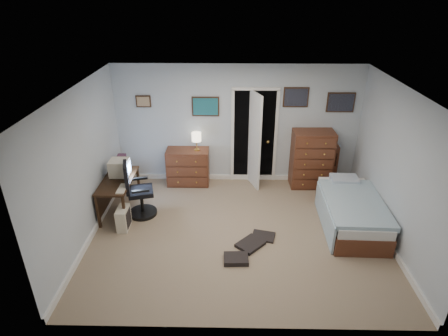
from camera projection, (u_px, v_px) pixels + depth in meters
The scene contains 15 objects.
floor at pixel (238, 233), 6.49m from camera, with size 5.00×4.00×0.02m, color #846D5B.
computer_desk at pixel (114, 187), 6.88m from camera, with size 0.54×1.16×0.67m.
crt_monitor at pixel (120, 168), 6.88m from camera, with size 0.35×0.32×0.32m.
keyboard at pixel (122, 189), 6.49m from camera, with size 0.13×0.36×0.02m, color beige.
pc_tower at pixel (124, 218), 6.53m from camera, with size 0.19×0.37×0.40m.
office_chair at pixel (138, 195), 6.81m from camera, with size 0.63×0.63×1.07m.
media_stack at pixel (124, 173), 7.63m from camera, with size 0.16×0.16×0.81m, color maroon.
low_dresser at pixel (188, 167), 7.92m from camera, with size 0.88×0.44×0.78m, color brown.
table_lamp at pixel (196, 138), 7.62m from camera, with size 0.20×0.20×0.38m.
doorway at pixel (253, 132), 8.07m from camera, with size 0.96×1.12×2.05m.
tall_dresser at pixel (311, 159), 7.75m from camera, with size 0.83×0.49×1.21m, color brown.
headboard_bookcase at pixel (314, 163), 7.92m from camera, with size 0.97×0.27×0.86m.
bed at pixel (351, 211), 6.58m from camera, with size 1.03×1.85×0.60m.
wall_posters at pixel (266, 102), 7.47m from camera, with size 4.38×0.04×0.60m.
floor_clutter at pixel (248, 248), 6.05m from camera, with size 0.88×0.95×0.08m.
Camera 1 is at (-0.14, -5.32, 3.88)m, focal length 30.00 mm.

